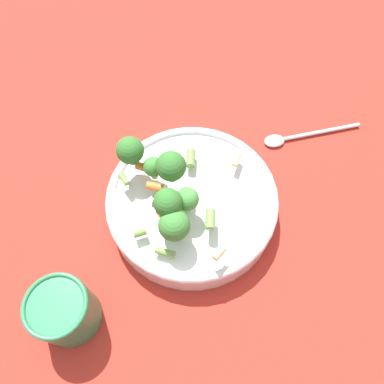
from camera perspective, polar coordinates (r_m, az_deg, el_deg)
name	(u,v)px	position (r m, az deg, el deg)	size (l,w,h in m)	color
ground_plane	(192,209)	(0.60, 0.00, -2.64)	(3.00, 3.00, 0.00)	#B72D23
bowl	(192,202)	(0.57, 0.00, -1.55)	(0.26, 0.26, 0.05)	silver
pasta_salad	(164,188)	(0.51, -4.29, 0.58)	(0.20, 0.20, 0.08)	#8CB766
cup	(64,311)	(0.53, -18.90, -16.78)	(0.08, 0.08, 0.08)	#2D7F51
spoon	(295,137)	(0.69, 15.39, 8.09)	(0.13, 0.14, 0.01)	silver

